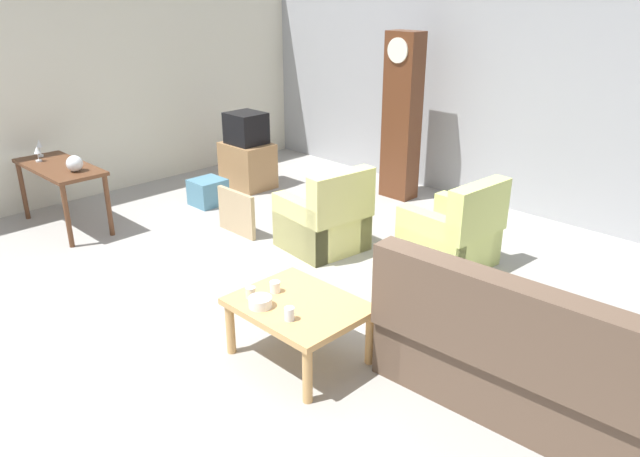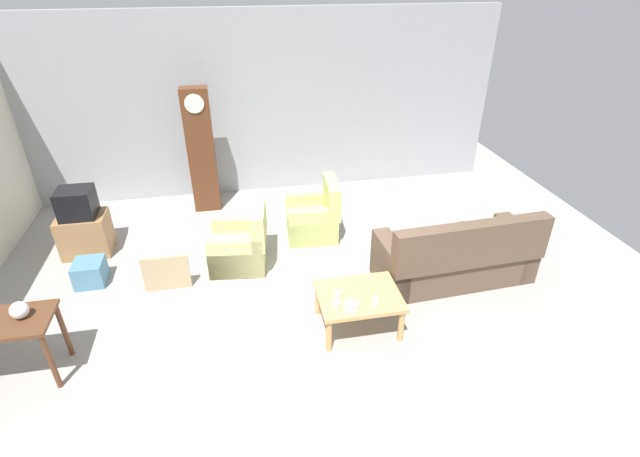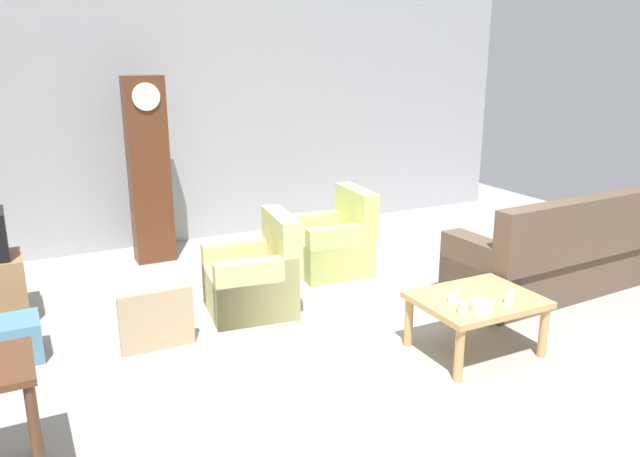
# 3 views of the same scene
# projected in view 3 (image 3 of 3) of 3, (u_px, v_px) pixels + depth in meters

# --- Properties ---
(ground_plane) EXTENTS (10.40, 10.40, 0.00)m
(ground_plane) POSITION_uv_depth(u_px,v_px,m) (372.00, 336.00, 5.36)
(ground_plane) COLOR #999691
(garage_door_wall) EXTENTS (8.40, 0.16, 3.20)m
(garage_door_wall) POSITION_uv_depth(u_px,v_px,m) (229.00, 113.00, 8.01)
(garage_door_wall) COLOR #9EA0A5
(garage_door_wall) RESTS_ON ground_plane
(couch_floral) EXTENTS (2.14, 0.99, 1.04)m
(couch_floral) POSITION_uv_depth(u_px,v_px,m) (552.00, 259.00, 6.24)
(couch_floral) COLOR brown
(couch_floral) RESTS_ON ground_plane
(armchair_olive_near) EXTENTS (0.88, 0.85, 0.92)m
(armchair_olive_near) POSITION_uv_depth(u_px,v_px,m) (255.00, 280.00, 5.82)
(armchair_olive_near) COLOR #CCC67A
(armchair_olive_near) RESTS_ON ground_plane
(armchair_olive_far) EXTENTS (0.84, 0.82, 0.92)m
(armchair_olive_far) POSITION_uv_depth(u_px,v_px,m) (334.00, 245.00, 6.87)
(armchair_olive_far) COLOR #CCD874
(armchair_olive_far) RESTS_ON ground_plane
(coffee_table_wood) EXTENTS (0.96, 0.76, 0.47)m
(coffee_table_wood) POSITION_uv_depth(u_px,v_px,m) (476.00, 305.00, 4.98)
(coffee_table_wood) COLOR tan
(coffee_table_wood) RESTS_ON ground_plane
(grandfather_clock) EXTENTS (0.44, 0.30, 2.12)m
(grandfather_clock) POSITION_uv_depth(u_px,v_px,m) (149.00, 171.00, 7.04)
(grandfather_clock) COLOR #562D19
(grandfather_clock) RESTS_ON ground_plane
(framed_picture_leaning) EXTENTS (0.60, 0.05, 0.51)m
(framed_picture_leaning) POSITION_uv_depth(u_px,v_px,m) (157.00, 321.00, 5.05)
(framed_picture_leaning) COLOR tan
(framed_picture_leaning) RESTS_ON ground_plane
(storage_box_blue) EXTENTS (0.38, 0.40, 0.33)m
(storage_box_blue) POSITION_uv_depth(u_px,v_px,m) (16.00, 339.00, 4.92)
(storage_box_blue) COLOR teal
(storage_box_blue) RESTS_ON ground_plane
(cup_white_porcelain) EXTENTS (0.08, 0.08, 0.09)m
(cup_white_porcelain) POSITION_uv_depth(u_px,v_px,m) (453.00, 298.00, 4.83)
(cup_white_porcelain) COLOR white
(cup_white_porcelain) RESTS_ON coffee_table_wood
(cup_blue_rimmed) EXTENTS (0.07, 0.07, 0.10)m
(cup_blue_rimmed) POSITION_uv_depth(u_px,v_px,m) (509.00, 297.00, 4.82)
(cup_blue_rimmed) COLOR silver
(cup_blue_rimmed) RESTS_ON coffee_table_wood
(cup_cream_tall) EXTENTS (0.08, 0.08, 0.08)m
(cup_cream_tall) POSITION_uv_depth(u_px,v_px,m) (462.00, 308.00, 4.65)
(cup_cream_tall) COLOR beige
(cup_cream_tall) RESTS_ON coffee_table_wood
(bowl_white_stacked) EXTENTS (0.17, 0.17, 0.07)m
(bowl_white_stacked) POSITION_uv_depth(u_px,v_px,m) (482.00, 306.00, 4.68)
(bowl_white_stacked) COLOR white
(bowl_white_stacked) RESTS_ON coffee_table_wood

